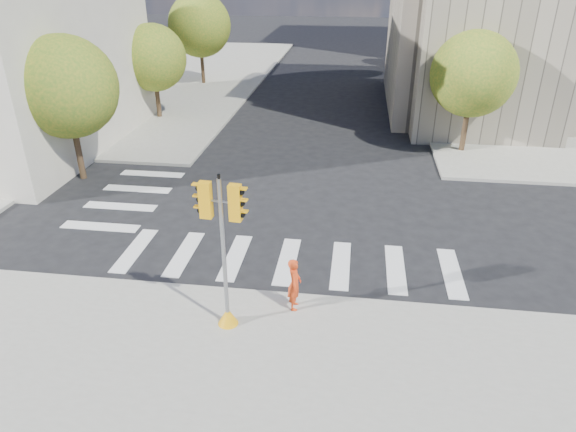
% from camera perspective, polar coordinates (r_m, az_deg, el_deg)
% --- Properties ---
extents(ground, '(160.00, 160.00, 0.00)m').
position_cam_1_polar(ground, '(19.08, 1.04, -1.93)').
color(ground, black).
rests_on(ground, ground).
extents(sidewalk_far_left, '(28.00, 40.00, 0.15)m').
position_cam_1_polar(sidewalk_far_left, '(48.79, -19.76, 14.48)').
color(sidewalk_far_left, gray).
rests_on(sidewalk_far_left, ground).
extents(tree_lw_near, '(4.40, 4.40, 6.41)m').
position_cam_1_polar(tree_lw_near, '(24.59, -23.42, 12.99)').
color(tree_lw_near, '#382616').
rests_on(tree_lw_near, ground).
extents(tree_lw_mid, '(4.00, 4.00, 5.77)m').
position_cam_1_polar(tree_lw_mid, '(33.50, -14.76, 16.63)').
color(tree_lw_mid, '#382616').
rests_on(tree_lw_mid, ground).
extents(tree_lw_far, '(4.80, 4.80, 6.95)m').
position_cam_1_polar(tree_lw_far, '(42.74, -9.80, 20.15)').
color(tree_lw_far, '#382616').
rests_on(tree_lw_far, ground).
extents(tree_re_near, '(4.20, 4.20, 6.16)m').
position_cam_1_polar(tree_re_near, '(27.69, 19.90, 14.59)').
color(tree_re_near, '#382616').
rests_on(tree_re_near, ground).
extents(tree_re_mid, '(4.60, 4.60, 6.66)m').
position_cam_1_polar(tree_re_mid, '(39.34, 16.74, 18.66)').
color(tree_re_mid, '#382616').
rests_on(tree_re_mid, ground).
extents(tree_re_far, '(4.00, 4.00, 5.88)m').
position_cam_1_polar(tree_re_far, '(51.22, 14.86, 19.96)').
color(tree_re_far, '#382616').
rests_on(tree_re_far, ground).
extents(lamp_near, '(0.35, 0.18, 8.11)m').
position_cam_1_polar(lamp_near, '(31.57, 19.65, 16.93)').
color(lamp_near, black).
rests_on(lamp_near, sidewalk_far_right).
extents(lamp_far, '(0.35, 0.18, 8.11)m').
position_cam_1_polar(lamp_far, '(45.29, 16.42, 19.91)').
color(lamp_far, black).
rests_on(lamp_far, sidewalk_far_right).
extents(traffic_signal, '(1.07, 0.56, 4.42)m').
position_cam_1_polar(traffic_signal, '(13.45, -7.07, -5.50)').
color(traffic_signal, orange).
rests_on(traffic_signal, sidewalk_near).
extents(photographer, '(0.41, 0.60, 1.59)m').
position_cam_1_polar(photographer, '(14.56, 0.72, -7.57)').
color(photographer, '#E44015').
rests_on(photographer, sidewalk_near).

